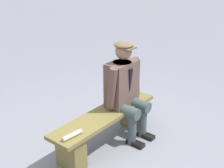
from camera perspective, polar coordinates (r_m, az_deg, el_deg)
name	(u,v)px	position (r m, az deg, el deg)	size (l,w,h in m)	color
ground_plane	(106,143)	(4.00, -1.22, -11.03)	(30.00, 30.00, 0.00)	gray
bench	(105,125)	(3.85, -1.25, -7.60)	(1.61, 0.38, 0.44)	brown
seated_man	(125,88)	(3.86, 2.51, -0.69)	(0.60, 0.57, 1.28)	brown
rolled_magazine	(72,135)	(3.33, -7.48, -9.49)	(0.05, 0.05, 0.25)	beige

